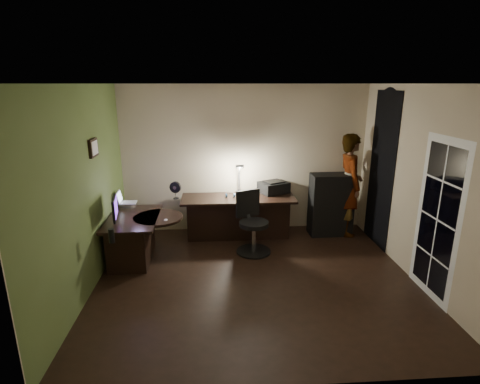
{
  "coord_description": "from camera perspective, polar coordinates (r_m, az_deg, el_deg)",
  "views": [
    {
      "loc": [
        -0.56,
        -4.79,
        2.7
      ],
      "look_at": [
        -0.15,
        1.05,
        1.0
      ],
      "focal_mm": 28.0,
      "sensor_mm": 36.0,
      "label": 1
    }
  ],
  "objects": [
    {
      "name": "phone",
      "position": [
        6.3,
        -14.74,
        -2.84
      ],
      "size": [
        0.08,
        0.15,
        0.01
      ],
      "primitive_type": "cube",
      "rotation": [
        0.0,
        0.0,
        -0.06
      ],
      "color": "black",
      "rests_on": "desk_left"
    },
    {
      "name": "ceiling",
      "position": [
        4.82,
        2.77,
        16.23
      ],
      "size": [
        4.5,
        4.0,
        0.01
      ],
      "primitive_type": "cube",
      "color": "silver",
      "rests_on": "floor"
    },
    {
      "name": "office_chair",
      "position": [
        6.12,
        2.14,
        -4.81
      ],
      "size": [
        0.74,
        0.74,
        1.02
      ],
      "primitive_type": "cube",
      "rotation": [
        0.0,
        0.0,
        0.37
      ],
      "color": "black",
      "rests_on": "floor"
    },
    {
      "name": "french_door",
      "position": [
        5.34,
        27.89,
        -3.76
      ],
      "size": [
        0.02,
        0.92,
        2.1
      ],
      "primitive_type": "cube",
      "color": "white",
      "rests_on": "floor"
    },
    {
      "name": "mouse",
      "position": [
        5.79,
        -11.25,
        -4.22
      ],
      "size": [
        0.06,
        0.09,
        0.03
      ],
      "primitive_type": "ellipsoid",
      "rotation": [
        0.0,
        0.0,
        -0.07
      ],
      "color": "silver",
      "rests_on": "desk_left"
    },
    {
      "name": "wall_back",
      "position": [
        6.95,
        0.68,
        4.99
      ],
      "size": [
        4.5,
        0.01,
        2.7
      ],
      "primitive_type": "cube",
      "color": "#BFAD8E",
      "rests_on": "floor"
    },
    {
      "name": "monitor",
      "position": [
        5.78,
        -18.65,
        -3.36
      ],
      "size": [
        0.17,
        0.47,
        0.3
      ],
      "primitive_type": "cube",
      "rotation": [
        0.0,
        0.0,
        0.17
      ],
      "color": "black",
      "rests_on": "desk_left"
    },
    {
      "name": "speaker",
      "position": [
        5.18,
        -19.01,
        -6.31
      ],
      "size": [
        0.09,
        0.09,
        0.19
      ],
      "primitive_type": "cylinder",
      "rotation": [
        0.0,
        0.0,
        0.22
      ],
      "color": "black",
      "rests_on": "desk_left"
    },
    {
      "name": "wall_front",
      "position": [
        3.15,
        6.77,
        -9.34
      ],
      "size": [
        4.5,
        0.01,
        2.7
      ],
      "primitive_type": "cube",
      "color": "#BFAD8E",
      "rests_on": "floor"
    },
    {
      "name": "desk_fan",
      "position": [
        6.62,
        -9.79,
        0.28
      ],
      "size": [
        0.22,
        0.16,
        0.31
      ],
      "primitive_type": "cube",
      "rotation": [
        0.0,
        0.0,
        -0.31
      ],
      "color": "black",
      "rests_on": "desk_right"
    },
    {
      "name": "wall_left",
      "position": [
        5.26,
        -22.67,
        0.03
      ],
      "size": [
        0.01,
        4.0,
        2.7
      ],
      "primitive_type": "cube",
      "color": "#BFAD8E",
      "rests_on": "floor"
    },
    {
      "name": "floor",
      "position": [
        5.53,
        2.38,
        -13.11
      ],
      "size": [
        4.5,
        4.0,
        0.01
      ],
      "primitive_type": "cube",
      "color": "black",
      "rests_on": "ground"
    },
    {
      "name": "headphones",
      "position": [
        6.65,
        -1.5,
        -0.42
      ],
      "size": [
        0.19,
        0.1,
        0.08
      ],
      "primitive_type": "cube",
      "rotation": [
        0.0,
        0.0,
        0.12
      ],
      "color": "navy",
      "rests_on": "desk_right"
    },
    {
      "name": "person",
      "position": [
        7.06,
        16.34,
        1.04
      ],
      "size": [
        0.46,
        0.68,
        1.87
      ],
      "primitive_type": "imported",
      "rotation": [
        0.0,
        0.0,
        1.54
      ],
      "color": "#D8A88C",
      "rests_on": "floor"
    },
    {
      "name": "laptop",
      "position": [
        6.5,
        -16.74,
        -0.77
      ],
      "size": [
        0.3,
        0.28,
        0.2
      ],
      "primitive_type": "cube",
      "rotation": [
        0.0,
        0.0,
        0.03
      ],
      "color": "silver",
      "rests_on": "laptop_stand"
    },
    {
      "name": "desk_lamp",
      "position": [
        6.84,
        -0.15,
        2.26
      ],
      "size": [
        0.2,
        0.29,
        0.59
      ],
      "primitive_type": "cube",
      "rotation": [
        0.0,
        0.0,
        0.23
      ],
      "color": "black",
      "rests_on": "desk_right"
    },
    {
      "name": "desk_right",
      "position": [
        6.77,
        -0.27,
        -3.88
      ],
      "size": [
        2.02,
        0.71,
        0.76
      ],
      "primitive_type": "cube",
      "rotation": [
        0.0,
        0.0,
        -0.0
      ],
      "color": "black",
      "rests_on": "floor"
    },
    {
      "name": "framed_picture",
      "position": [
        5.56,
        -21.46,
        6.28
      ],
      "size": [
        0.04,
        0.3,
        0.25
      ],
      "primitive_type": "cube",
      "color": "black",
      "rests_on": "wall_left"
    },
    {
      "name": "arched_doorway",
      "position": [
        6.72,
        20.76,
        3.1
      ],
      "size": [
        0.01,
        0.9,
        2.6
      ],
      "primitive_type": "cube",
      "color": "black",
      "rests_on": "floor"
    },
    {
      "name": "pen",
      "position": [
        5.85,
        -16.38,
        -4.45
      ],
      "size": [
        0.07,
        0.14,
        0.01
      ],
      "primitive_type": "cube",
      "rotation": [
        0.0,
        0.0,
        0.42
      ],
      "color": "black",
      "rests_on": "desk_left"
    },
    {
      "name": "desk_left",
      "position": [
        6.15,
        -15.72,
        -6.84
      ],
      "size": [
        0.77,
        1.25,
        0.71
      ],
      "primitive_type": "cube",
      "rotation": [
        0.0,
        0.0,
        0.01
      ],
      "color": "black",
      "rests_on": "floor"
    },
    {
      "name": "laptop_stand",
      "position": [
        6.54,
        -16.65,
        -1.93
      ],
      "size": [
        0.25,
        0.23,
        0.09
      ],
      "primitive_type": "cube",
      "rotation": [
        0.0,
        0.0,
        -0.27
      ],
      "color": "silver",
      "rests_on": "desk_left"
    },
    {
      "name": "green_wall_overlay",
      "position": [
        5.25,
        -22.51,
        0.03
      ],
      "size": [
        0.0,
        4.0,
        2.7
      ],
      "primitive_type": "cube",
      "color": "#50652E",
      "rests_on": "floor"
    },
    {
      "name": "cabinet",
      "position": [
        7.05,
        13.68,
        -1.87
      ],
      "size": [
        0.77,
        0.4,
        1.14
      ],
      "primitive_type": "cube",
      "rotation": [
        0.0,
        0.0,
        0.02
      ],
      "color": "black",
      "rests_on": "floor"
    },
    {
      "name": "wall_right",
      "position": [
        5.72,
        25.62,
        0.92
      ],
      "size": [
        0.01,
        4.0,
        2.7
      ],
      "primitive_type": "cube",
      "color": "#BFAD8E",
      "rests_on": "floor"
    },
    {
      "name": "notepad",
      "position": [
        5.83,
        -17.02,
        -4.59
      ],
      "size": [
        0.18,
        0.22,
        0.01
      ],
      "primitive_type": "cube",
      "rotation": [
        0.0,
        0.0,
        0.28
      ],
      "color": "silver",
      "rests_on": "desk_left"
    },
    {
      "name": "printer",
      "position": [
        6.93,
        5.14,
        0.8
      ],
      "size": [
        0.61,
        0.56,
        0.22
      ],
      "primitive_type": "cube",
      "rotation": [
        0.0,
        0.0,
        0.43
      ],
      "color": "black",
      "rests_on": "desk_right"
    }
  ]
}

